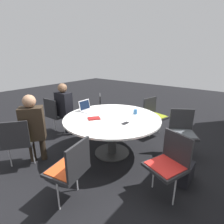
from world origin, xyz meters
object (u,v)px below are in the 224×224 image
Objects in this scene: cell_phone at (125,123)px; chair_2 at (71,167)px; chair_3 at (169,161)px; person_0 at (65,106)px; chair_0 at (56,113)px; laptop at (87,108)px; chair_4 at (182,129)px; handbag at (186,173)px; spiral_notebook at (94,118)px; person_1 at (33,125)px; chair_6 at (105,108)px; chair_5 at (154,113)px; coffee_cup at (135,112)px; chair_1 at (18,139)px.

chair_2 is at bearing -0.97° from cell_phone.
chair_3 is 2.58m from person_0.
person_0 is (-0.09, 0.24, 0.19)m from chair_0.
chair_3 is 1.89m from laptop.
chair_0 is 1.00× the size of chair_4.
laptop is 0.81× the size of handbag.
person_0 is 3.37× the size of handbag.
person_1 is at bearing -38.09° from spiral_notebook.
chair_6 is at bearing 63.55° from person_0.
chair_6 is at bearing -10.59° from chair_3.
handbag is (-1.10, 2.16, -0.57)m from person_1.
coffee_cup is at bearing 13.57° from chair_5.
chair_1 is 0.71× the size of person_0.
cell_phone reaches higher than handbag.
laptop reaches higher than chair_6.
chair_6 is 1.95m from person_1.
chair_3 is 9.88× the size of coffee_cup.
chair_2 is 2.45m from chair_6.
chair_3 and chair_4 have the same top height.
spiral_notebook is at bearing 15.54° from chair_3.
person_0 is at bearing 19.05° from chair_0.
cell_phone is 0.41× the size of handbag.
coffee_cup is (-0.79, -0.99, 0.25)m from chair_3.
spiral_notebook is at bearing 16.57° from chair_2.
person_1 is at bearing 19.05° from chair_1.
cell_phone is (-0.03, 1.92, 0.21)m from chair_0.
coffee_cup is (-0.68, 0.43, 0.03)m from spiral_notebook.
chair_1 is at bearing 165.75° from laptop.
coffee_cup is 1.34m from handbag.
chair_2 is 2.06m from person_0.
chair_0 and chair_6 have the same top height.
chair_4 is at bearing 128.93° from spiral_notebook.
coffee_cup is at bearing 3.82° from chair_1.
chair_3 is 1.43m from spiral_notebook.
coffee_cup is at bearing -18.83° from chair_3.
laptop is 1.99× the size of cell_phone.
chair_3 and chair_6 have the same top height.
chair_2 is 1.00× the size of chair_6.
chair_6 is (-2.11, -1.25, 0.00)m from chair_2.
person_1 reaches higher than chair_3.
chair_3 reaches higher than spiral_notebook.
chair_0 reaches higher than cell_phone.
chair_0 is at bearing 47.70° from chair_2.
chair_3 is at bearing 72.78° from cell_phone.
chair_4 is 1.96m from chair_6.
spiral_notebook is 1.77× the size of cell_phone.
person_0 reaches higher than laptop.
chair_4 is at bearing -8.93° from person_1.
chair_5 is (-0.52, -0.81, 0.00)m from chair_4.
person_0 is 1.00× the size of person_1.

